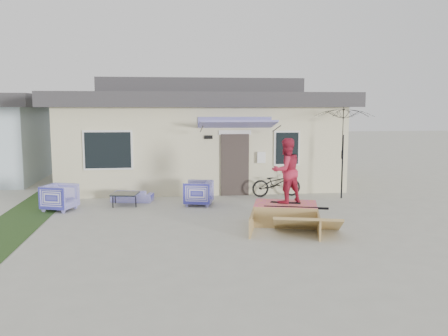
{
  "coord_description": "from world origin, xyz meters",
  "views": [
    {
      "loc": [
        -1.28,
        -11.13,
        3.0
      ],
      "look_at": [
        0.3,
        1.8,
        1.3
      ],
      "focal_mm": 37.54,
      "sensor_mm": 36.0,
      "label": 1
    }
  ],
  "objects": [
    {
      "name": "coffee_table",
      "position": [
        -2.58,
        3.27,
        0.19
      ],
      "size": [
        0.89,
        0.89,
        0.38
      ],
      "primitive_type": "cube",
      "rotation": [
        0.0,
        0.0,
        -0.19
      ],
      "color": "black",
      "rests_on": "ground"
    },
    {
      "name": "skater",
      "position": [
        1.75,
        0.48,
        1.41
      ],
      "size": [
        0.99,
        0.88,
        1.67
      ],
      "primitive_type": "imported",
      "rotation": [
        0.0,
        0.0,
        3.5
      ],
      "color": "#B1223B",
      "rests_on": "skateboard"
    },
    {
      "name": "skate_ramp",
      "position": [
        1.73,
        0.43,
        0.26
      ],
      "size": [
        2.08,
        2.45,
        0.53
      ],
      "primitive_type": null,
      "rotation": [
        0.0,
        0.0,
        -0.26
      ],
      "color": "#9C7D47",
      "rests_on": "ground"
    },
    {
      "name": "armchair_right",
      "position": [
        -0.35,
        3.01,
        0.42
      ],
      "size": [
        0.94,
        0.98,
        0.84
      ],
      "primitive_type": "imported",
      "rotation": [
        0.0,
        0.0,
        -1.82
      ],
      "color": "#2525A3",
      "rests_on": "ground"
    },
    {
      "name": "loveseat",
      "position": [
        -2.4,
        3.81,
        0.25
      ],
      "size": [
        1.35,
        0.65,
        0.51
      ],
      "primitive_type": "imported",
      "rotation": [
        0.0,
        0.0,
        2.93
      ],
      "color": "#2525A3",
      "rests_on": "ground"
    },
    {
      "name": "patio_umbrella",
      "position": [
        4.44,
        3.54,
        1.75
      ],
      "size": [
        1.9,
        1.75,
        2.2
      ],
      "color": "black",
      "rests_on": "ground"
    },
    {
      "name": "bicycle",
      "position": [
        2.37,
        4.12,
        0.54
      ],
      "size": [
        1.75,
        0.76,
        1.09
      ],
      "primitive_type": "imported",
      "rotation": [
        0.0,
        0.0,
        1.67
      ],
      "color": "black",
      "rests_on": "ground"
    },
    {
      "name": "ground",
      "position": [
        0.0,
        0.0,
        0.0
      ],
      "size": [
        90.0,
        90.0,
        0.0
      ],
      "primitive_type": "plane",
      "color": "#AFAE9F",
      "rests_on": "ground"
    },
    {
      "name": "house",
      "position": [
        0.0,
        7.99,
        1.94
      ],
      "size": [
        10.8,
        8.49,
        4.1
      ],
      "color": "beige",
      "rests_on": "ground"
    },
    {
      "name": "grass_strip",
      "position": [
        -5.2,
        2.0,
        0.0
      ],
      "size": [
        1.4,
        8.0,
        0.01
      ],
      "primitive_type": "cube",
      "color": "#243F1A",
      "rests_on": "ground"
    },
    {
      "name": "skateboard",
      "position": [
        1.75,
        0.48,
        0.55
      ],
      "size": [
        0.79,
        0.47,
        0.05
      ],
      "primitive_type": "cube",
      "rotation": [
        0.0,
        0.0,
        -0.38
      ],
      "color": "black",
      "rests_on": "skate_ramp"
    },
    {
      "name": "armchair_left",
      "position": [
        -4.41,
        2.76,
        0.43
      ],
      "size": [
        1.01,
        1.04,
        0.85
      ],
      "primitive_type": "imported",
      "rotation": [
        0.0,
        0.0,
        1.22
      ],
      "color": "#2525A3",
      "rests_on": "ground"
    }
  ]
}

